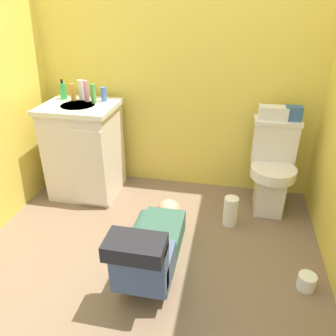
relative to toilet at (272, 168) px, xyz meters
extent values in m
cube|color=#7D644D|center=(-0.85, -0.81, -0.39)|extent=(2.88, 3.14, 0.04)
cube|color=#E7CC4C|center=(-0.85, 0.30, 0.83)|extent=(2.54, 0.08, 2.40)
cube|color=silver|center=(0.00, -0.04, -0.18)|extent=(0.22, 0.30, 0.38)
cylinder|color=silver|center=(0.00, -0.10, 0.01)|extent=(0.35, 0.35, 0.08)
cube|color=silver|center=(0.00, 0.09, 0.18)|extent=(0.34, 0.17, 0.34)
cube|color=silver|center=(0.00, 0.09, 0.37)|extent=(0.36, 0.19, 0.03)
cube|color=silver|center=(-1.59, -0.06, 0.02)|extent=(0.56, 0.48, 0.78)
cube|color=silver|center=(-1.59, -0.06, 0.43)|extent=(0.60, 0.52, 0.04)
cylinder|color=silver|center=(-1.59, -0.08, 0.43)|extent=(0.28, 0.28, 0.05)
cube|color=silver|center=(-1.44, -0.32, 0.00)|extent=(0.26, 0.03, 0.66)
cylinder|color=silver|center=(-1.59, 0.08, 0.50)|extent=(0.02, 0.02, 0.10)
cube|color=#33594C|center=(-0.78, -0.71, -0.28)|extent=(0.29, 0.52, 0.17)
sphere|color=tan|center=(-0.78, -0.38, -0.27)|extent=(0.19, 0.19, 0.19)
cube|color=#445779|center=(-0.78, -1.07, -0.19)|extent=(0.31, 0.28, 0.20)
cube|color=#445779|center=(-0.78, -1.21, -0.07)|extent=(0.31, 0.12, 0.32)
cube|color=black|center=(-0.78, -1.25, 0.11)|extent=(0.31, 0.19, 0.09)
cylinder|color=#33594C|center=(-0.97, -0.55, -0.31)|extent=(0.08, 0.30, 0.08)
cube|color=silver|center=(-0.05, 0.09, 0.43)|extent=(0.22, 0.11, 0.10)
cube|color=#33598C|center=(0.10, 0.09, 0.44)|extent=(0.12, 0.09, 0.11)
cylinder|color=green|center=(-1.78, 0.06, 0.52)|extent=(0.06, 0.06, 0.13)
cylinder|color=black|center=(-1.78, 0.06, 0.60)|extent=(0.02, 0.02, 0.04)
cylinder|color=gold|center=(-1.68, 0.03, 0.52)|extent=(0.04, 0.04, 0.14)
cylinder|color=white|center=(-1.62, 0.07, 0.54)|extent=(0.04, 0.04, 0.17)
cylinder|color=pink|center=(-1.55, 0.03, 0.54)|extent=(0.04, 0.04, 0.17)
cylinder|color=#499746|center=(-1.48, -0.01, 0.53)|extent=(0.04, 0.04, 0.16)
cylinder|color=#436BBC|center=(-1.42, 0.07, 0.51)|extent=(0.05, 0.05, 0.12)
cylinder|color=white|center=(-0.30, -0.32, -0.25)|extent=(0.11, 0.11, 0.24)
cylinder|color=white|center=(0.18, -0.88, -0.32)|extent=(0.11, 0.11, 0.10)
camera|label=1|loc=(-0.36, -2.50, 1.24)|focal=35.46mm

